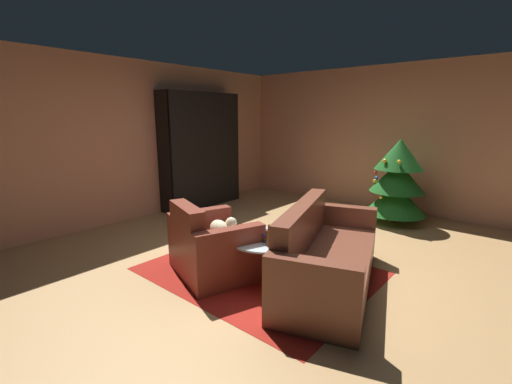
{
  "coord_description": "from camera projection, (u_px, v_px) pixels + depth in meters",
  "views": [
    {
      "loc": [
        2.2,
        -3.06,
        1.72
      ],
      "look_at": [
        -0.41,
        0.02,
        0.83
      ],
      "focal_mm": 24.14,
      "sensor_mm": 36.0,
      "label": 1
    }
  ],
  "objects": [
    {
      "name": "wall_back",
      "position": [
        392.0,
        139.0,
        6.26
      ],
      "size": [
        6.28,
        0.06,
        2.62
      ],
      "primitive_type": "cube",
      "color": "tan",
      "rests_on": "ground"
    },
    {
      "name": "decorated_tree",
      "position": [
        397.0,
        180.0,
        5.53
      ],
      "size": [
        0.95,
        0.95,
        1.37
      ],
      "color": "brown",
      "rests_on": "ground"
    },
    {
      "name": "ground_plane",
      "position": [
        282.0,
        266.0,
        4.04
      ],
      "size": [
        8.0,
        8.0,
        0.0
      ],
      "primitive_type": "plane",
      "color": "tan"
    },
    {
      "name": "area_rug",
      "position": [
        259.0,
        271.0,
        3.9
      ],
      "size": [
        2.4,
        1.88,
        0.01
      ],
      "primitive_type": "cube",
      "color": "maroon",
      "rests_on": "ground"
    },
    {
      "name": "bottle_on_table",
      "position": [
        269.0,
        237.0,
        3.42
      ],
      "size": [
        0.07,
        0.07,
        0.22
      ],
      "color": "#5B2912",
      "rests_on": "coffee_table"
    },
    {
      "name": "bookshelf_unit",
      "position": [
        206.0,
        149.0,
        6.63
      ],
      "size": [
        0.39,
        1.67,
        2.15
      ],
      "color": "black",
      "rests_on": "ground"
    },
    {
      "name": "couch_red",
      "position": [
        325.0,
        259.0,
        3.54
      ],
      "size": [
        1.35,
        2.06,
        0.84
      ],
      "color": "brown",
      "rests_on": "ground"
    },
    {
      "name": "armchair_red",
      "position": [
        212.0,
        248.0,
        3.79
      ],
      "size": [
        1.15,
        1.03,
        0.82
      ],
      "color": "brown",
      "rests_on": "ground"
    },
    {
      "name": "book_stack_on_table",
      "position": [
        267.0,
        236.0,
        3.59
      ],
      "size": [
        0.21,
        0.17,
        0.09
      ],
      "color": "#354682",
      "rests_on": "coffee_table"
    },
    {
      "name": "coffee_table",
      "position": [
        265.0,
        241.0,
        3.66
      ],
      "size": [
        0.79,
        0.79,
        0.45
      ],
      "color": "black",
      "rests_on": "ground"
    },
    {
      "name": "wall_left",
      "position": [
        132.0,
        141.0,
        5.72
      ],
      "size": [
        0.06,
        6.79,
        2.62
      ],
      "primitive_type": "cube",
      "color": "tan",
      "rests_on": "ground"
    }
  ]
}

